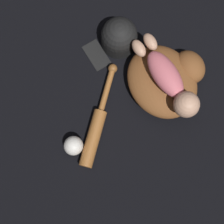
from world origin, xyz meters
TOP-DOWN VIEW (x-y plane):
  - ground_plane at (0.00, 0.00)m, footprint 6.00×6.00m
  - baseball_glove at (-0.04, 0.06)m, footprint 0.38×0.37m
  - baby_figure at (-0.02, 0.03)m, footprint 0.37×0.18m
  - baseball_bat at (-0.12, -0.27)m, footprint 0.23×0.39m
  - baseball at (-0.13, -0.38)m, footprint 0.08×0.08m
  - baseball_cap at (-0.30, 0.06)m, footprint 0.17×0.23m

SIDE VIEW (x-z plane):
  - ground_plane at x=0.00m, z-range 0.00..0.00m
  - baseball_bat at x=-0.12m, z-range 0.00..0.05m
  - baseball at x=-0.13m, z-range 0.00..0.08m
  - baseball_glove at x=-0.04m, z-range 0.00..0.10m
  - baseball_cap at x=-0.30m, z-range -0.01..0.13m
  - baby_figure at x=-0.02m, z-range 0.10..0.19m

